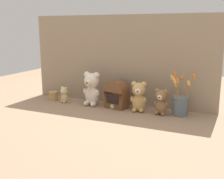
# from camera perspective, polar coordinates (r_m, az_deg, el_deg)

# --- Properties ---
(ground_plane) EXTENTS (4.00, 4.00, 0.00)m
(ground_plane) POSITION_cam_1_polar(r_m,az_deg,el_deg) (2.32, -0.20, -3.78)
(ground_plane) COLOR #8E7056
(backdrop_wall) EXTENTS (1.64, 0.02, 0.75)m
(backdrop_wall) POSITION_cam_1_polar(r_m,az_deg,el_deg) (2.39, 1.46, 5.95)
(backdrop_wall) COLOR gray
(backdrop_wall) RESTS_ON ground
(teddy_bear_large) EXTENTS (0.15, 0.15, 0.29)m
(teddy_bear_large) POSITION_cam_1_polar(r_m,az_deg,el_deg) (2.37, -4.18, 0.31)
(teddy_bear_large) COLOR beige
(teddy_bear_large) RESTS_ON ground
(teddy_bear_medium) EXTENTS (0.13, 0.12, 0.24)m
(teddy_bear_medium) POSITION_cam_1_polar(r_m,az_deg,el_deg) (2.21, 5.43, -1.30)
(teddy_bear_medium) COLOR tan
(teddy_bear_medium) RESTS_ON ground
(teddy_bear_small) EXTENTS (0.11, 0.10, 0.20)m
(teddy_bear_small) POSITION_cam_1_polar(r_m,az_deg,el_deg) (2.15, 9.95, -2.33)
(teddy_bear_small) COLOR olive
(teddy_bear_small) RESTS_ON ground
(teddy_bear_tiny) EXTENTS (0.08, 0.07, 0.14)m
(teddy_bear_tiny) POSITION_cam_1_polar(r_m,az_deg,el_deg) (2.51, -9.73, -0.97)
(teddy_bear_tiny) COLOR #DBBC84
(teddy_bear_tiny) RESTS_ON ground
(flower_vase) EXTENTS (0.18, 0.15, 0.35)m
(flower_vase) POSITION_cam_1_polar(r_m,az_deg,el_deg) (2.16, 13.65, -2.56)
(flower_vase) COLOR slate
(flower_vase) RESTS_ON ground
(vintage_radio) EXTENTS (0.20, 0.15, 0.23)m
(vintage_radio) POSITION_cam_1_polar(r_m,az_deg,el_deg) (2.30, 0.96, -1.09)
(vintage_radio) COLOR brown
(vintage_radio) RESTS_ON ground
(decorative_tin_tall) EXTENTS (0.08, 0.08, 0.08)m
(decorative_tin_tall) POSITION_cam_1_polar(r_m,az_deg,el_deg) (2.62, -11.83, -1.23)
(decorative_tin_tall) COLOR tan
(decorative_tin_tall) RESTS_ON ground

